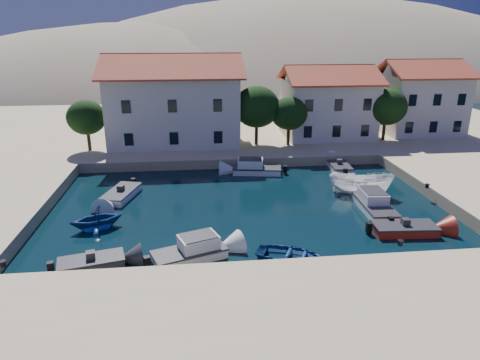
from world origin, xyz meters
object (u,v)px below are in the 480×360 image
boat_east (360,194)px  rowboat_south (292,260)px  cabin_cruiser_south (189,252)px  cabin_cruiser_east (375,205)px  building_mid (328,101)px  building_left (174,98)px  building_right (420,96)px

boat_east → rowboat_south: bearing=159.9°
cabin_cruiser_south → boat_east: cabin_cruiser_south is taller
rowboat_south → boat_east: size_ratio=0.81×
cabin_cruiser_south → rowboat_south: (6.06, -0.79, -0.48)m
cabin_cruiser_east → building_mid: bearing=-3.8°
rowboat_south → cabin_cruiser_east: (7.94, 6.63, 0.48)m
building_left → cabin_cruiser_south: bearing=-86.4°
cabin_cruiser_south → cabin_cruiser_east: size_ratio=0.93×
cabin_cruiser_east → boat_east: cabin_cruiser_east is taller
cabin_cruiser_east → boat_east: 3.74m
cabin_cruiser_east → building_right: bearing=-30.6°
rowboat_south → boat_east: bearing=-14.5°
building_left → boat_east: 23.43m
building_mid → cabin_cruiser_east: (-2.38, -20.87, -4.75)m
boat_east → building_mid: bearing=11.3°
rowboat_south → boat_east: (8.20, 10.33, 0.00)m
building_left → cabin_cruiser_east: 25.86m
building_right → boat_east: size_ratio=1.81×
building_left → rowboat_south: 28.22m
cabin_cruiser_east → cabin_cruiser_south: bearing=115.3°
rowboat_south → cabin_cruiser_east: size_ratio=0.83×
cabin_cruiser_south → building_left: bearing=73.4°
building_left → boat_east: (15.89, -16.17, -5.94)m
building_left → building_mid: bearing=3.2°
building_mid → boat_east: (-2.11, -17.17, -5.22)m
building_mid → boat_east: building_mid is taller
building_mid → cabin_cruiser_east: bearing=-96.5°
cabin_cruiser_south → rowboat_south: cabin_cruiser_south is taller
building_mid → cabin_cruiser_south: (-16.38, -26.71, -4.75)m
building_mid → building_left: bearing=-176.8°
building_right → boat_east: (-14.11, -18.17, -5.47)m
boat_east → building_left: bearing=62.8°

